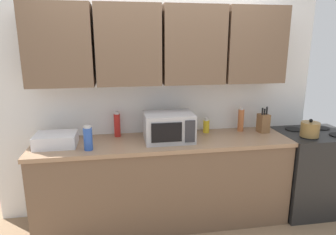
# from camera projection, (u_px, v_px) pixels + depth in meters

# --- Properties ---
(wall_back_with_cabinets) EXTENTS (3.43, 0.38, 2.60)m
(wall_back_with_cabinets) POSITION_uv_depth(u_px,v_px,m) (160.00, 70.00, 3.06)
(wall_back_with_cabinets) COLOR white
(wall_back_with_cabinets) RESTS_ON ground_plane
(counter_run) EXTENTS (2.56, 0.63, 0.90)m
(counter_run) POSITION_uv_depth(u_px,v_px,m) (164.00, 181.00, 3.11)
(counter_run) COLOR brown
(counter_run) RESTS_ON ground_plane
(stove_range) EXTENTS (0.76, 0.64, 0.91)m
(stove_range) POSITION_uv_depth(u_px,v_px,m) (310.00, 171.00, 3.36)
(stove_range) COLOR black
(stove_range) RESTS_ON ground_plane
(kettle) EXTENTS (0.19, 0.19, 0.19)m
(kettle) POSITION_uv_depth(u_px,v_px,m) (310.00, 129.00, 3.07)
(kettle) COLOR olive
(kettle) RESTS_ON stove_range
(microwave) EXTENTS (0.48, 0.37, 0.28)m
(microwave) POSITION_uv_depth(u_px,v_px,m) (169.00, 127.00, 2.96)
(microwave) COLOR #B7B7BC
(microwave) RESTS_ON counter_run
(dish_rack) EXTENTS (0.38, 0.30, 0.12)m
(dish_rack) POSITION_uv_depth(u_px,v_px,m) (56.00, 140.00, 2.83)
(dish_rack) COLOR silver
(dish_rack) RESTS_ON counter_run
(knife_block) EXTENTS (0.11, 0.13, 0.28)m
(knife_block) POSITION_uv_depth(u_px,v_px,m) (263.00, 123.00, 3.25)
(knife_block) COLOR brown
(knife_block) RESTS_ON counter_run
(bottle_red_sauce) EXTENTS (0.06, 0.06, 0.26)m
(bottle_red_sauce) POSITION_uv_depth(u_px,v_px,m) (117.00, 125.00, 3.10)
(bottle_red_sauce) COLOR red
(bottle_red_sauce) RESTS_ON counter_run
(bottle_blue_cleaner) EXTENTS (0.08, 0.08, 0.23)m
(bottle_blue_cleaner) POSITION_uv_depth(u_px,v_px,m) (88.00, 138.00, 2.71)
(bottle_blue_cleaner) COLOR #2D56B7
(bottle_blue_cleaner) RESTS_ON counter_run
(bottle_yellow_mustard) EXTENTS (0.07, 0.07, 0.16)m
(bottle_yellow_mustard) POSITION_uv_depth(u_px,v_px,m) (206.00, 126.00, 3.24)
(bottle_yellow_mustard) COLOR gold
(bottle_yellow_mustard) RESTS_ON counter_run
(bottle_spice_jar) EXTENTS (0.06, 0.06, 0.26)m
(bottle_spice_jar) POSITION_uv_depth(u_px,v_px,m) (241.00, 120.00, 3.29)
(bottle_spice_jar) COLOR #BC6638
(bottle_spice_jar) RESTS_ON counter_run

